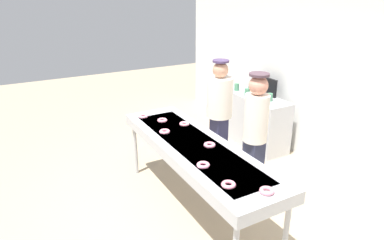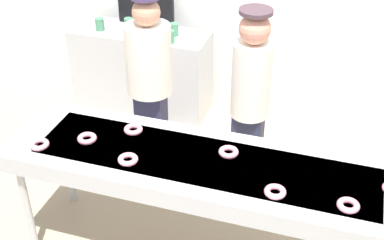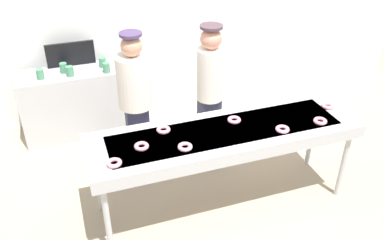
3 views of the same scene
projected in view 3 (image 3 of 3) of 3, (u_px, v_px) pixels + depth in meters
ground_plane at (222, 201)px, 4.55m from camera, size 16.00×16.00×0.00m
back_wall at (159, 6)px, 5.69m from camera, size 8.00×0.12×2.97m
fryer_conveyor at (225, 136)px, 4.10m from camera, size 2.71×0.77×0.93m
strawberry_donut_0 at (141, 146)px, 3.79m from camera, size 0.19×0.19×0.04m
strawberry_donut_1 at (185, 147)px, 3.78m from camera, size 0.16×0.16×0.04m
strawberry_donut_2 at (163, 130)px, 4.03m from camera, size 0.18×0.18×0.04m
strawberry_donut_3 at (234, 120)px, 4.18m from camera, size 0.17×0.17×0.04m
strawberry_donut_4 at (114, 163)px, 3.58m from camera, size 0.18×0.18×0.04m
strawberry_donut_5 at (320, 121)px, 4.16m from camera, size 0.19×0.19×0.04m
strawberry_donut_6 at (282, 129)px, 4.04m from camera, size 0.17×0.17×0.04m
strawberry_donut_7 at (328, 106)px, 4.43m from camera, size 0.15×0.15×0.04m
worker_baker at (135, 97)px, 4.48m from camera, size 0.37×0.37×1.72m
worker_assistant at (210, 90)px, 4.72m from camera, size 0.30×0.30×1.72m
prep_counter at (79, 102)px, 5.51m from camera, size 1.44×0.51×0.90m
paper_cup_0 at (40, 74)px, 5.06m from camera, size 0.09×0.09×0.13m
paper_cup_1 at (103, 62)px, 5.36m from camera, size 0.09×0.09×0.13m
paper_cup_2 at (107, 68)px, 5.22m from camera, size 0.09×0.09×0.13m
paper_cup_3 at (70, 71)px, 5.13m from camera, size 0.09×0.09×0.13m
paper_cup_4 at (64, 68)px, 5.22m from camera, size 0.09×0.09×0.13m
menu_display at (71, 54)px, 5.36m from camera, size 0.61×0.04×0.31m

